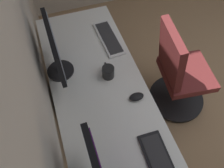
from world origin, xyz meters
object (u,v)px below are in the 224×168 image
at_px(monitor_secondary, 55,50).
at_px(keyboard_spare, 109,38).
at_px(mouse_main, 137,97).
at_px(keyboard_main, 161,166).
at_px(office_chair, 179,75).
at_px(drawer_pedestal, 95,102).
at_px(coffee_mug, 108,72).

distance_m(monitor_secondary, keyboard_spare, 0.54).
relative_size(keyboard_spare, mouse_main, 4.10).
xyz_separation_m(keyboard_main, mouse_main, (0.48, -0.04, 0.01)).
bearing_deg(keyboard_main, keyboard_spare, -1.90).
bearing_deg(keyboard_spare, office_chair, -124.23).
height_order(drawer_pedestal, keyboard_spare, keyboard_spare).
height_order(keyboard_main, mouse_main, mouse_main).
bearing_deg(office_chair, keyboard_spare, 55.77).
bearing_deg(mouse_main, coffee_mug, 27.01).
height_order(monitor_secondary, mouse_main, monitor_secondary).
bearing_deg(monitor_secondary, coffee_mug, -115.35).
distance_m(keyboard_main, mouse_main, 0.48).
relative_size(keyboard_main, office_chair, 0.44).
height_order(keyboard_spare, coffee_mug, coffee_mug).
distance_m(keyboard_main, keyboard_spare, 1.09).
relative_size(keyboard_main, mouse_main, 4.08).
bearing_deg(monitor_secondary, mouse_main, -131.72).
height_order(monitor_secondary, office_chair, monitor_secondary).
distance_m(drawer_pedestal, mouse_main, 0.55).
distance_m(keyboard_main, office_chair, 0.96).
distance_m(keyboard_spare, coffee_mug, 0.38).
xyz_separation_m(monitor_secondary, mouse_main, (-0.40, -0.45, -0.21)).
xyz_separation_m(keyboard_main, office_chair, (0.72, -0.57, -0.28)).
height_order(mouse_main, office_chair, office_chair).
distance_m(coffee_mug, office_chair, 0.73).
bearing_deg(keyboard_spare, mouse_main, -179.74).
xyz_separation_m(drawer_pedestal, office_chair, (-0.03, -0.78, 0.11)).
bearing_deg(mouse_main, monitor_secondary, 48.28).
xyz_separation_m(drawer_pedestal, keyboard_spare, (0.33, -0.24, 0.39)).
height_order(keyboard_main, office_chair, office_chair).
height_order(monitor_secondary, coffee_mug, monitor_secondary).
xyz_separation_m(drawer_pedestal, monitor_secondary, (0.12, 0.20, 0.61)).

